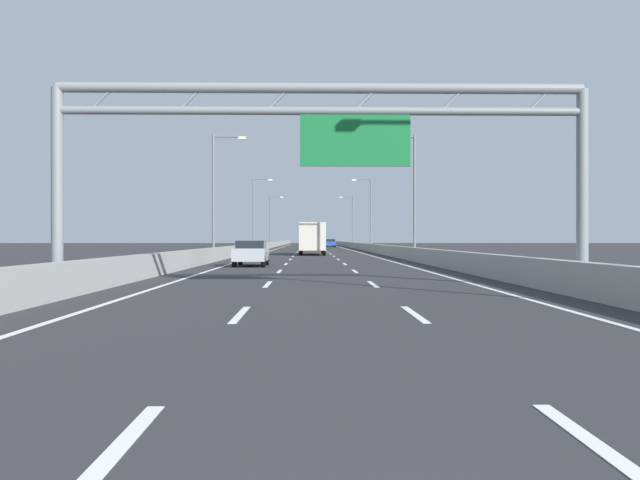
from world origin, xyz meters
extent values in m
plane|color=#2D2D30|center=(0.00, 100.00, 0.00)|extent=(260.00, 260.00, 0.00)
cube|color=white|center=(-1.80, 3.50, 0.01)|extent=(0.16, 3.00, 0.01)
cube|color=white|center=(-1.80, 12.50, 0.01)|extent=(0.16, 3.00, 0.01)
cube|color=white|center=(-1.80, 21.50, 0.01)|extent=(0.16, 3.00, 0.01)
cube|color=white|center=(-1.80, 30.50, 0.01)|extent=(0.16, 3.00, 0.01)
cube|color=white|center=(-1.80, 39.50, 0.01)|extent=(0.16, 3.00, 0.01)
cube|color=white|center=(-1.80, 48.50, 0.01)|extent=(0.16, 3.00, 0.01)
cube|color=white|center=(-1.80, 57.50, 0.01)|extent=(0.16, 3.00, 0.01)
cube|color=white|center=(-1.80, 66.50, 0.01)|extent=(0.16, 3.00, 0.01)
cube|color=white|center=(-1.80, 75.50, 0.01)|extent=(0.16, 3.00, 0.01)
cube|color=white|center=(-1.80, 84.50, 0.01)|extent=(0.16, 3.00, 0.01)
cube|color=white|center=(-1.80, 93.50, 0.01)|extent=(0.16, 3.00, 0.01)
cube|color=white|center=(-1.80, 102.50, 0.01)|extent=(0.16, 3.00, 0.01)
cube|color=white|center=(-1.80, 111.50, 0.01)|extent=(0.16, 3.00, 0.01)
cube|color=white|center=(-1.80, 120.50, 0.01)|extent=(0.16, 3.00, 0.01)
cube|color=white|center=(-1.80, 129.50, 0.01)|extent=(0.16, 3.00, 0.01)
cube|color=white|center=(-1.80, 138.50, 0.01)|extent=(0.16, 3.00, 0.01)
cube|color=white|center=(-1.80, 147.50, 0.01)|extent=(0.16, 3.00, 0.01)
cube|color=white|center=(-1.80, 156.50, 0.01)|extent=(0.16, 3.00, 0.01)
cube|color=white|center=(1.80, 3.50, 0.01)|extent=(0.16, 3.00, 0.01)
cube|color=white|center=(1.80, 12.50, 0.01)|extent=(0.16, 3.00, 0.01)
cube|color=white|center=(1.80, 21.50, 0.01)|extent=(0.16, 3.00, 0.01)
cube|color=white|center=(1.80, 30.50, 0.01)|extent=(0.16, 3.00, 0.01)
cube|color=white|center=(1.80, 39.50, 0.01)|extent=(0.16, 3.00, 0.01)
cube|color=white|center=(1.80, 48.50, 0.01)|extent=(0.16, 3.00, 0.01)
cube|color=white|center=(1.80, 57.50, 0.01)|extent=(0.16, 3.00, 0.01)
cube|color=white|center=(1.80, 66.50, 0.01)|extent=(0.16, 3.00, 0.01)
cube|color=white|center=(1.80, 75.50, 0.01)|extent=(0.16, 3.00, 0.01)
cube|color=white|center=(1.80, 84.50, 0.01)|extent=(0.16, 3.00, 0.01)
cube|color=white|center=(1.80, 93.50, 0.01)|extent=(0.16, 3.00, 0.01)
cube|color=white|center=(1.80, 102.50, 0.01)|extent=(0.16, 3.00, 0.01)
cube|color=white|center=(1.80, 111.50, 0.01)|extent=(0.16, 3.00, 0.01)
cube|color=white|center=(1.80, 120.50, 0.01)|extent=(0.16, 3.00, 0.01)
cube|color=white|center=(1.80, 129.50, 0.01)|extent=(0.16, 3.00, 0.01)
cube|color=white|center=(1.80, 138.50, 0.01)|extent=(0.16, 3.00, 0.01)
cube|color=white|center=(1.80, 147.50, 0.01)|extent=(0.16, 3.00, 0.01)
cube|color=white|center=(1.80, 156.50, 0.01)|extent=(0.16, 3.00, 0.01)
cube|color=white|center=(-5.25, 88.00, 0.01)|extent=(0.16, 176.00, 0.01)
cube|color=white|center=(5.25, 88.00, 0.01)|extent=(0.16, 176.00, 0.01)
cube|color=#9E9E99|center=(-6.90, 110.00, 0.47)|extent=(0.45, 220.00, 0.95)
cube|color=#9E9E99|center=(6.90, 110.00, 0.47)|extent=(0.45, 220.00, 0.95)
cylinder|color=gray|center=(-8.09, 19.23, 3.10)|extent=(0.36, 0.36, 6.20)
cylinder|color=gray|center=(8.09, 19.23, 3.10)|extent=(0.36, 0.36, 6.20)
cylinder|color=gray|center=(0.00, 19.23, 6.20)|extent=(16.19, 0.32, 0.32)
cylinder|color=gray|center=(0.00, 19.23, 5.50)|extent=(16.19, 0.26, 0.26)
cylinder|color=gray|center=(-6.74, 19.23, 5.85)|extent=(0.74, 0.10, 0.74)
cylinder|color=gray|center=(-4.05, 19.23, 5.85)|extent=(0.74, 0.10, 0.74)
cylinder|color=gray|center=(-1.35, 19.23, 5.85)|extent=(0.74, 0.10, 0.74)
cylinder|color=gray|center=(1.35, 19.23, 5.85)|extent=(0.74, 0.10, 0.74)
cylinder|color=gray|center=(4.05, 19.23, 5.85)|extent=(0.74, 0.10, 0.74)
cylinder|color=gray|center=(6.74, 19.23, 5.85)|extent=(0.74, 0.10, 0.74)
cube|color=#146B33|center=(1.04, 19.23, 4.60)|extent=(3.40, 0.12, 1.60)
cylinder|color=slate|center=(-7.70, 49.54, 4.75)|extent=(0.20, 0.20, 9.50)
cylinder|color=slate|center=(-6.60, 49.54, 9.35)|extent=(2.20, 0.12, 0.12)
cube|color=#F2EAC6|center=(-5.50, 49.54, 9.25)|extent=(0.56, 0.28, 0.20)
cylinder|color=slate|center=(7.70, 49.54, 4.75)|extent=(0.20, 0.20, 9.50)
cylinder|color=slate|center=(6.60, 49.54, 9.35)|extent=(2.20, 0.12, 0.12)
cube|color=#F2EAC6|center=(5.50, 49.54, 9.25)|extent=(0.56, 0.28, 0.20)
cylinder|color=slate|center=(-7.70, 85.82, 4.75)|extent=(0.20, 0.20, 9.50)
cylinder|color=slate|center=(-6.60, 85.82, 9.35)|extent=(2.20, 0.12, 0.12)
cube|color=#F2EAC6|center=(-5.50, 85.82, 9.25)|extent=(0.56, 0.28, 0.20)
cylinder|color=slate|center=(7.70, 85.82, 4.75)|extent=(0.20, 0.20, 9.50)
cylinder|color=slate|center=(6.60, 85.82, 9.35)|extent=(2.20, 0.12, 0.12)
cube|color=#F2EAC6|center=(5.50, 85.82, 9.25)|extent=(0.56, 0.28, 0.20)
cylinder|color=slate|center=(-7.70, 122.09, 4.75)|extent=(0.20, 0.20, 9.50)
cylinder|color=slate|center=(-6.60, 122.09, 9.35)|extent=(2.20, 0.12, 0.12)
cube|color=#F2EAC6|center=(-5.50, 122.09, 9.25)|extent=(0.56, 0.28, 0.20)
cylinder|color=slate|center=(7.70, 122.09, 4.75)|extent=(0.20, 0.20, 9.50)
cylinder|color=slate|center=(6.60, 122.09, 9.35)|extent=(2.20, 0.12, 0.12)
cube|color=#F2EAC6|center=(5.50, 122.09, 9.25)|extent=(0.56, 0.28, 0.20)
cube|color=black|center=(3.45, 129.87, 0.65)|extent=(1.80, 4.64, 0.66)
cube|color=black|center=(3.45, 130.11, 1.20)|extent=(1.58, 2.03, 0.44)
cylinder|color=black|center=(2.67, 131.64, 0.32)|extent=(0.22, 0.64, 0.64)
cylinder|color=black|center=(4.24, 131.64, 0.32)|extent=(0.22, 0.64, 0.64)
cylinder|color=black|center=(2.67, 128.10, 0.32)|extent=(0.22, 0.64, 0.64)
cylinder|color=black|center=(4.24, 128.10, 0.32)|extent=(0.22, 0.64, 0.64)
cube|color=#2347AD|center=(3.51, 120.25, 0.68)|extent=(1.84, 4.24, 0.71)
cube|color=black|center=(3.51, 120.10, 1.25)|extent=(1.62, 1.93, 0.43)
cylinder|color=black|center=(2.70, 121.82, 0.32)|extent=(0.22, 0.64, 0.64)
cylinder|color=black|center=(4.32, 121.82, 0.32)|extent=(0.22, 0.64, 0.64)
cylinder|color=black|center=(2.70, 118.68, 0.32)|extent=(0.22, 0.64, 0.64)
cylinder|color=black|center=(4.32, 118.68, 0.32)|extent=(0.22, 0.64, 0.64)
cube|color=#A8ADB2|center=(-3.68, 36.63, 0.67)|extent=(1.79, 4.28, 0.70)
cube|color=black|center=(-3.68, 36.48, 1.24)|extent=(1.58, 2.04, 0.43)
cylinder|color=black|center=(-4.47, 38.22, 0.32)|extent=(0.22, 0.64, 0.64)
cylinder|color=black|center=(-2.89, 38.22, 0.32)|extent=(0.22, 0.64, 0.64)
cylinder|color=black|center=(-4.47, 35.04, 0.32)|extent=(0.22, 0.64, 0.64)
cylinder|color=black|center=(-2.89, 35.04, 0.32)|extent=(0.22, 0.64, 0.64)
cube|color=yellow|center=(-0.02, 86.58, 0.66)|extent=(1.83, 4.31, 0.68)
cube|color=black|center=(-0.02, 86.09, 1.23)|extent=(1.61, 1.76, 0.46)
cylinder|color=black|center=(-0.83, 88.18, 0.32)|extent=(0.22, 0.64, 0.64)
cylinder|color=black|center=(0.78, 88.18, 0.32)|extent=(0.22, 0.64, 0.64)
cylinder|color=black|center=(-0.83, 84.98, 0.32)|extent=(0.22, 0.64, 0.64)
cylinder|color=black|center=(0.78, 84.98, 0.32)|extent=(0.22, 0.64, 0.64)
cube|color=silver|center=(-0.09, 66.34, 1.41)|extent=(2.44, 2.51, 1.85)
cube|color=beige|center=(-0.09, 61.77, 1.77)|extent=(2.44, 6.24, 2.58)
cylinder|color=black|center=(-1.17, 66.69, 0.48)|extent=(0.28, 0.96, 0.96)
cylinder|color=black|center=(0.99, 66.69, 0.48)|extent=(0.28, 0.96, 0.96)
cylinder|color=black|center=(-1.17, 60.05, 0.48)|extent=(0.28, 0.96, 0.96)
cylinder|color=black|center=(0.99, 60.05, 0.48)|extent=(0.28, 0.96, 0.96)
camera|label=1|loc=(-0.37, -1.18, 1.57)|focal=37.26mm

